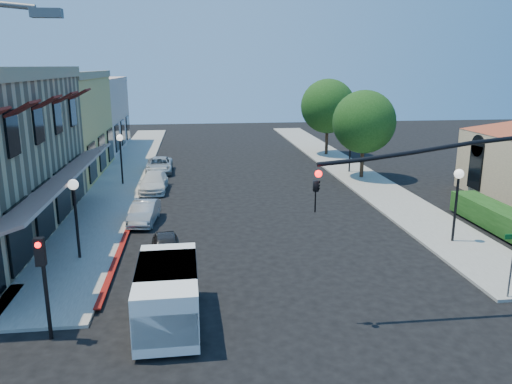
{
  "coord_description": "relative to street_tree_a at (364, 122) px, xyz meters",
  "views": [
    {
      "loc": [
        -3.47,
        -12.9,
        8.13
      ],
      "look_at": [
        -0.75,
        8.74,
        2.6
      ],
      "focal_mm": 35.0,
      "sensor_mm": 36.0,
      "label": 1
    }
  ],
  "objects": [
    {
      "name": "ground",
      "position": [
        -8.8,
        -22.0,
        -4.19
      ],
      "size": [
        120.0,
        120.0,
        0.0
      ],
      "primitive_type": "plane",
      "color": "black",
      "rests_on": "ground"
    },
    {
      "name": "sidewalk_left",
      "position": [
        -17.55,
        5.0,
        -4.13
      ],
      "size": [
        3.5,
        50.0,
        0.12
      ],
      "primitive_type": "cube",
      "color": "gray",
      "rests_on": "ground"
    },
    {
      "name": "sidewalk_right",
      "position": [
        -0.05,
        5.0,
        -4.13
      ],
      "size": [
        3.5,
        50.0,
        0.12
      ],
      "primitive_type": "cube",
      "color": "gray",
      "rests_on": "ground"
    },
    {
      "name": "curb_red_strip",
      "position": [
        -15.7,
        -14.0,
        -4.19
      ],
      "size": [
        0.25,
        10.0,
        0.06
      ],
      "primitive_type": "cube",
      "color": "maroon",
      "rests_on": "ground"
    },
    {
      "name": "yellow_stucco_building",
      "position": [
        -24.3,
        4.0,
        -0.39
      ],
      "size": [
        10.0,
        12.0,
        7.6
      ],
      "primitive_type": "cube",
      "color": "#E8CD68",
      "rests_on": "ground"
    },
    {
      "name": "pink_stucco_building",
      "position": [
        -24.3,
        16.0,
        -0.69
      ],
      "size": [
        10.0,
        12.0,
        7.0
      ],
      "primitive_type": "cube",
      "color": "beige",
      "rests_on": "ground"
    },
    {
      "name": "hedge",
      "position": [
        2.9,
        -13.0,
        -4.19
      ],
      "size": [
        1.4,
        8.0,
        1.1
      ],
      "primitive_type": "cube",
      "color": "#173F12",
      "rests_on": "ground"
    },
    {
      "name": "street_tree_a",
      "position": [
        0.0,
        0.0,
        0.0
      ],
      "size": [
        4.56,
        4.56,
        6.48
      ],
      "color": "black",
      "rests_on": "ground"
    },
    {
      "name": "street_tree_b",
      "position": [
        0.0,
        10.0,
        0.35
      ],
      "size": [
        4.94,
        4.94,
        7.02
      ],
      "color": "black",
      "rests_on": "ground"
    },
    {
      "name": "signal_mast_arm",
      "position": [
        -2.94,
        -20.5,
        -0.11
      ],
      "size": [
        8.01,
        0.39,
        6.0
      ],
      "color": "black",
      "rests_on": "ground"
    },
    {
      "name": "secondary_signal",
      "position": [
        -16.8,
        -20.59,
        -1.88
      ],
      "size": [
        0.28,
        0.42,
        3.32
      ],
      "color": "black",
      "rests_on": "ground"
    },
    {
      "name": "lamppost_left_near",
      "position": [
        -17.3,
        -14.0,
        -1.46
      ],
      "size": [
        0.44,
        0.44,
        3.57
      ],
      "color": "black",
      "rests_on": "ground"
    },
    {
      "name": "lamppost_left_far",
      "position": [
        -17.3,
        0.0,
        -1.46
      ],
      "size": [
        0.44,
        0.44,
        3.57
      ],
      "color": "black",
      "rests_on": "ground"
    },
    {
      "name": "lamppost_right_near",
      "position": [
        -0.3,
        -14.0,
        -1.46
      ],
      "size": [
        0.44,
        0.44,
        3.57
      ],
      "color": "black",
      "rests_on": "ground"
    },
    {
      "name": "lamppost_right_far",
      "position": [
        -0.3,
        2.0,
        -1.46
      ],
      "size": [
        0.44,
        0.44,
        3.57
      ],
      "color": "black",
      "rests_on": "ground"
    },
    {
      "name": "white_van",
      "position": [
        -13.26,
        -20.05,
        -3.07
      ],
      "size": [
        2.01,
        4.42,
        1.95
      ],
      "color": "white",
      "rests_on": "ground"
    },
    {
      "name": "parked_car_a",
      "position": [
        -13.6,
        -14.26,
        -3.67
      ],
      "size": [
        1.52,
        3.19,
        1.05
      ],
      "primitive_type": "imported",
      "rotation": [
        0.0,
        0.0,
        0.09
      ],
      "color": "black",
      "rests_on": "ground"
    },
    {
      "name": "parked_car_b",
      "position": [
        -15.0,
        -9.0,
        -3.62
      ],
      "size": [
        1.57,
        3.61,
        1.15
      ],
      "primitive_type": "imported",
      "rotation": [
        0.0,
        0.0,
        -0.1
      ],
      "color": "#A5A7AA",
      "rests_on": "ground"
    },
    {
      "name": "parked_car_c",
      "position": [
        -15.0,
        -2.0,
        -3.58
      ],
      "size": [
        1.84,
        4.26,
        1.22
      ],
      "primitive_type": "imported",
      "rotation": [
        0.0,
        0.0,
        -0.03
      ],
      "color": "silver",
      "rests_on": "ground"
    },
    {
      "name": "parked_car_d",
      "position": [
        -15.0,
        4.0,
        -3.6
      ],
      "size": [
        2.01,
        4.28,
        1.18
      ],
      "primitive_type": "imported",
      "rotation": [
        0.0,
        0.0,
        0.01
      ],
      "color": "silver",
      "rests_on": "ground"
    }
  ]
}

